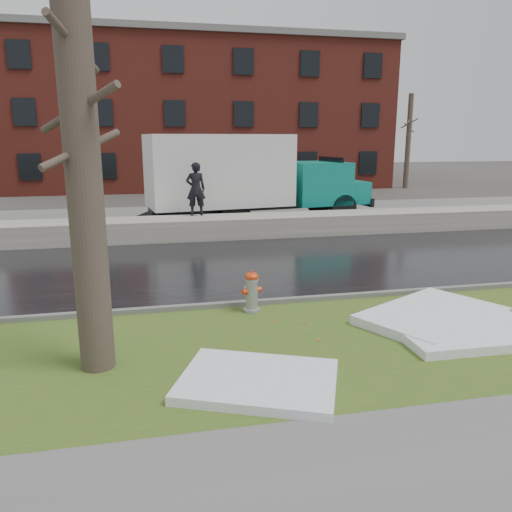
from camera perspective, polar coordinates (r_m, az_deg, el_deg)
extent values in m
plane|color=#47423D|center=(9.77, 0.99, -7.67)|extent=(120.00, 120.00, 0.00)
cube|color=#35501A|center=(8.65, 2.91, -10.45)|extent=(60.00, 4.50, 0.04)
cube|color=slate|center=(5.62, 13.99, -25.39)|extent=(60.00, 3.00, 0.05)
cube|color=black|center=(13.99, -3.22, -1.13)|extent=(60.00, 7.00, 0.03)
cube|color=slate|center=(22.26, -6.69, 4.23)|extent=(60.00, 9.00, 0.03)
cube|color=slate|center=(10.67, -0.24, -5.44)|extent=(60.00, 0.15, 0.14)
cube|color=#A4A096|center=(17.98, -5.35, 3.26)|extent=(60.00, 1.60, 0.75)
cube|color=maroon|center=(39.12, -6.44, 15.46)|extent=(26.00, 12.00, 10.00)
cylinder|color=brown|center=(35.10, -19.06, 12.22)|extent=(0.36, 0.36, 6.50)
cylinder|color=brown|center=(35.10, -19.18, 13.77)|extent=(0.84, 1.62, 0.73)
cylinder|color=brown|center=(35.13, -19.30, 15.23)|extent=(1.08, 1.26, 0.66)
cylinder|color=brown|center=(35.10, -19.11, 12.79)|extent=(1.40, 0.61, 0.63)
cylinder|color=brown|center=(37.53, 17.01, 12.39)|extent=(0.36, 0.36, 6.50)
cylinder|color=brown|center=(37.54, 17.11, 13.84)|extent=(0.84, 1.62, 0.73)
cylinder|color=brown|center=(37.56, 17.20, 15.21)|extent=(1.08, 1.26, 0.66)
cylinder|color=brown|center=(37.53, 17.04, 12.93)|extent=(1.40, 0.61, 0.63)
cylinder|color=#9C9DA4|center=(10.16, -0.49, -4.37)|extent=(0.31, 0.31, 0.74)
ellipsoid|color=red|center=(10.06, -0.50, -2.35)|extent=(0.36, 0.36, 0.17)
cylinder|color=red|center=(10.03, -0.50, -1.83)|extent=(0.07, 0.07, 0.05)
cylinder|color=red|center=(10.07, -1.26, -4.10)|extent=(0.14, 0.14, 0.12)
cylinder|color=red|center=(10.21, 0.26, -3.84)|extent=(0.14, 0.14, 0.12)
cylinder|color=#9C9DA4|center=(10.27, -0.92, -3.75)|extent=(0.17, 0.15, 0.15)
cylinder|color=brown|center=(7.58, -19.25, 10.76)|extent=(0.67, 0.67, 6.44)
cylinder|color=brown|center=(7.58, -19.63, 15.61)|extent=(1.24, 1.17, 0.67)
cylinder|color=brown|center=(7.67, -20.15, 21.78)|extent=(0.54, 1.39, 0.61)
cylinder|color=brown|center=(7.58, -19.30, 11.45)|extent=(1.06, 0.98, 0.58)
cube|color=black|center=(21.18, -0.59, 5.70)|extent=(8.52, 2.26, 0.23)
cube|color=silver|center=(20.61, -4.25, 9.73)|extent=(6.03, 3.43, 2.85)
cube|color=#0E8073|center=(22.28, 6.78, 8.31)|extent=(2.77, 2.86, 1.80)
cube|color=#0E8073|center=(23.06, 10.17, 7.31)|extent=(1.59, 2.48, 0.95)
cube|color=black|center=(22.58, 8.53, 9.94)|extent=(0.39, 2.10, 0.95)
cube|color=black|center=(20.12, -13.75, 3.92)|extent=(1.97, 1.51, 0.71)
cylinder|color=black|center=(21.80, 9.91, 5.44)|extent=(1.20, 0.48, 1.16)
cylinder|color=black|center=(23.73, 7.21, 6.16)|extent=(1.20, 0.48, 1.16)
cylinder|color=black|center=(19.82, -2.38, 4.85)|extent=(1.20, 0.48, 1.16)
cylinder|color=black|center=(21.91, -4.19, 5.64)|extent=(1.20, 0.48, 1.16)
cylinder|color=black|center=(19.36, -7.15, 4.56)|extent=(1.20, 0.48, 1.16)
cylinder|color=black|center=(21.51, -8.54, 5.39)|extent=(1.20, 0.48, 1.16)
imported|color=black|center=(18.28, -6.90, 7.61)|extent=(0.72, 0.49, 1.92)
cube|color=white|center=(9.94, 22.53, -7.63)|extent=(2.64, 2.05, 0.16)
cube|color=white|center=(7.36, 0.25, -14.11)|extent=(2.65, 2.34, 0.14)
cube|color=white|center=(10.37, 19.49, -6.45)|extent=(3.32, 2.90, 0.18)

